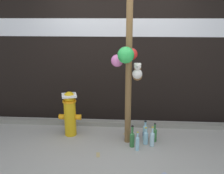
{
  "coord_description": "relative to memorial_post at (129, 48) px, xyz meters",
  "views": [
    {
      "loc": [
        0.21,
        -3.39,
        2.03
      ],
      "look_at": [
        -0.06,
        0.54,
        0.93
      ],
      "focal_mm": 42.09,
      "sensor_mm": 36.0,
      "label": 1
    }
  ],
  "objects": [
    {
      "name": "litter_3",
      "position": [
        -0.43,
        -0.45,
        -1.54
      ],
      "size": [
        0.07,
        0.14,
        0.01
      ],
      "primitive_type": "cube",
      "rotation": [
        0.0,
        0.0,
        1.72
      ],
      "color": "tan",
      "rests_on": "ground_plane"
    },
    {
      "name": "bottle_5",
      "position": [
        0.4,
        -0.12,
        -1.41
      ],
      "size": [
        0.07,
        0.07,
        0.33
      ],
      "color": "#B2DBEA",
      "rests_on": "ground_plane"
    },
    {
      "name": "bottle_4",
      "position": [
        0.08,
        -0.16,
        -1.4
      ],
      "size": [
        0.08,
        0.08,
        0.35
      ],
      "color": "#337038",
      "rests_on": "ground_plane"
    },
    {
      "name": "bottle_0",
      "position": [
        0.16,
        -0.27,
        -1.41
      ],
      "size": [
        0.06,
        0.06,
        0.31
      ],
      "color": "#93CCE0",
      "rests_on": "ground_plane"
    },
    {
      "name": "memorial_post",
      "position": [
        0.0,
        0.0,
        0.0
      ],
      "size": [
        0.5,
        0.51,
        2.72
      ],
      "color": "brown",
      "rests_on": "ground_plane"
    },
    {
      "name": "litter_2",
      "position": [
        -0.02,
        0.3,
        -1.54
      ],
      "size": [
        0.11,
        0.12,
        0.01
      ],
      "primitive_type": "cube",
      "rotation": [
        0.0,
        0.0,
        1.18
      ],
      "color": "tan",
      "rests_on": "ground_plane"
    },
    {
      "name": "curb_strip",
      "position": [
        -0.19,
        0.63,
        -1.5
      ],
      "size": [
        8.0,
        0.12,
        0.08
      ],
      "primitive_type": "cube",
      "color": "gray",
      "rests_on": "ground_plane"
    },
    {
      "name": "ground_plane",
      "position": [
        -0.19,
        -0.53,
        -1.54
      ],
      "size": [
        14.0,
        14.0,
        0.0
      ],
      "primitive_type": "plane",
      "color": "#9E9B93"
    },
    {
      "name": "fire_hydrant",
      "position": [
        -0.98,
        0.2,
        -1.13
      ],
      "size": [
        0.38,
        0.3,
        0.78
      ],
      "color": "gold",
      "rests_on": "ground_plane"
    },
    {
      "name": "bottle_3",
      "position": [
        0.45,
        0.05,
        -1.41
      ],
      "size": [
        0.07,
        0.07,
        0.31
      ],
      "color": "#337038",
      "rests_on": "ground_plane"
    },
    {
      "name": "building_wall",
      "position": [
        -0.19,
        1.02,
        0.39
      ],
      "size": [
        10.0,
        0.21,
        3.85
      ],
      "color": "black",
      "rests_on": "ground_plane"
    },
    {
      "name": "bottle_2",
      "position": [
        0.3,
        0.11,
        -1.41
      ],
      "size": [
        0.08,
        0.08,
        0.33
      ],
      "color": "#93CCE0",
      "rests_on": "ground_plane"
    },
    {
      "name": "bottle_1",
      "position": [
        0.3,
        -0.05,
        -1.42
      ],
      "size": [
        0.08,
        0.08,
        0.29
      ],
      "color": "#93CCE0",
      "rests_on": "ground_plane"
    },
    {
      "name": "bottle_6",
      "position": [
        0.0,
        0.12,
        -1.4
      ],
      "size": [
        0.06,
        0.06,
        0.34
      ],
      "color": "brown",
      "rests_on": "ground_plane"
    }
  ]
}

